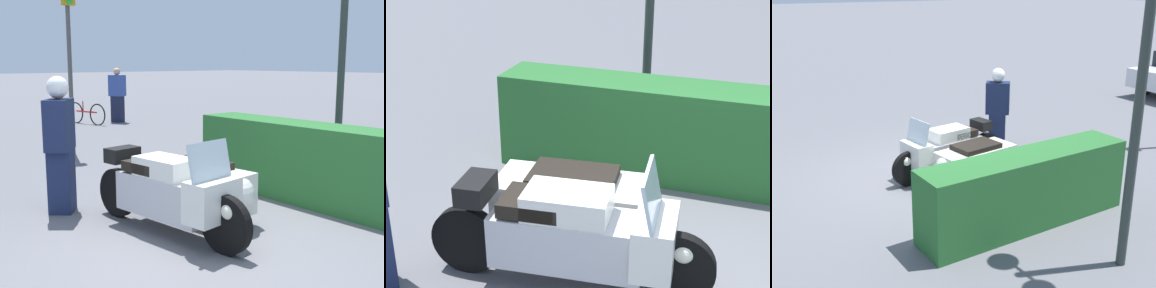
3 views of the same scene
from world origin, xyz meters
TOP-DOWN VIEW (x-y plane):
  - ground_plane at (0.00, 0.00)m, footprint 160.00×160.00m
  - police_motorcycle at (-0.69, 0.44)m, footprint 2.40×1.31m
  - officer_rider at (-2.21, -0.46)m, footprint 0.56×0.53m
  - hedge_bush_curbside at (-0.62, 2.42)m, footprint 3.36×0.69m
  - traffic_light_far at (-5.81, 1.49)m, footprint 0.22×0.28m
  - pedestrian_bystander at (-10.02, 5.16)m, footprint 0.58×0.50m
  - bicycle_parked at (-10.25, 4.14)m, footprint 1.66×0.45m

SIDE VIEW (x-z plane):
  - ground_plane at x=0.00m, z-range 0.00..0.00m
  - bicycle_parked at x=-10.25m, z-range -0.04..0.70m
  - police_motorcycle at x=-0.69m, z-range -0.11..1.03m
  - hedge_bush_curbside at x=-0.62m, z-range 0.00..1.10m
  - pedestrian_bystander at x=-10.02m, z-range 0.00..1.77m
  - officer_rider at x=-2.21m, z-range 0.05..1.83m
  - traffic_light_far at x=-5.81m, z-range 0.54..4.02m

